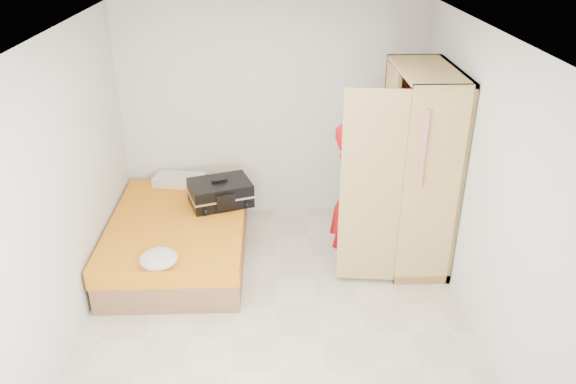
{
  "coord_description": "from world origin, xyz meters",
  "views": [
    {
      "loc": [
        -0.03,
        -4.41,
        3.42
      ],
      "look_at": [
        0.13,
        0.48,
        1.0
      ],
      "focal_mm": 35.0,
      "sensor_mm": 36.0,
      "label": 1
    }
  ],
  "objects_px": {
    "bed": "(179,238)",
    "suitcase": "(220,193)",
    "round_cushion": "(159,259)",
    "wardrobe": "(414,174)",
    "person": "(351,198)"
  },
  "relations": [
    {
      "from": "suitcase",
      "to": "round_cushion",
      "type": "bearing_deg",
      "value": -129.9
    },
    {
      "from": "wardrobe",
      "to": "person",
      "type": "relative_size",
      "value": 1.29
    },
    {
      "from": "bed",
      "to": "round_cushion",
      "type": "height_order",
      "value": "round_cushion"
    },
    {
      "from": "bed",
      "to": "person",
      "type": "height_order",
      "value": "person"
    },
    {
      "from": "bed",
      "to": "suitcase",
      "type": "height_order",
      "value": "suitcase"
    },
    {
      "from": "person",
      "to": "suitcase",
      "type": "xyz_separation_m",
      "value": [
        -1.39,
        0.54,
        -0.18
      ]
    },
    {
      "from": "person",
      "to": "bed",
      "type": "bearing_deg",
      "value": 99.32
    },
    {
      "from": "bed",
      "to": "suitcase",
      "type": "xyz_separation_m",
      "value": [
        0.44,
        0.33,
        0.38
      ]
    },
    {
      "from": "bed",
      "to": "person",
      "type": "distance_m",
      "value": 1.93
    },
    {
      "from": "bed",
      "to": "suitcase",
      "type": "bearing_deg",
      "value": 36.48
    },
    {
      "from": "round_cushion",
      "to": "wardrobe",
      "type": "bearing_deg",
      "value": 18.72
    },
    {
      "from": "wardrobe",
      "to": "round_cushion",
      "type": "xyz_separation_m",
      "value": [
        -2.54,
        -0.86,
        -0.43
      ]
    },
    {
      "from": "wardrobe",
      "to": "suitcase",
      "type": "relative_size",
      "value": 2.63
    },
    {
      "from": "wardrobe",
      "to": "suitcase",
      "type": "xyz_separation_m",
      "value": [
        -2.06,
        0.37,
        -0.37
      ]
    },
    {
      "from": "bed",
      "to": "wardrobe",
      "type": "bearing_deg",
      "value": -0.91
    }
  ]
}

